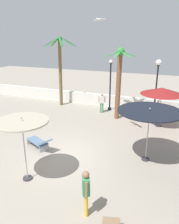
% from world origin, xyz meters
% --- Properties ---
extents(ground_plane, '(56.00, 56.00, 0.00)m').
position_xyz_m(ground_plane, '(0.00, 0.00, 0.00)').
color(ground_plane, '#9E9384').
extents(boundary_wall, '(25.20, 0.30, 1.03)m').
position_xyz_m(boundary_wall, '(0.00, 8.98, 0.51)').
color(boundary_wall, silver).
rests_on(boundary_wall, ground_plane).
extents(patio_umbrella_0, '(2.98, 2.98, 2.72)m').
position_xyz_m(patio_umbrella_0, '(3.81, 1.17, 2.49)').
color(patio_umbrella_0, '#333338').
rests_on(patio_umbrella_0, ground_plane).
extents(patio_umbrella_1, '(2.77, 2.77, 2.73)m').
position_xyz_m(patio_umbrella_1, '(3.94, 5.96, 2.45)').
color(patio_umbrella_1, '#333338').
rests_on(patio_umbrella_1, ground_plane).
extents(patio_umbrella_2, '(2.13, 2.13, 2.84)m').
position_xyz_m(patio_umbrella_2, '(-0.65, -2.34, 2.52)').
color(patio_umbrella_2, '#333338').
rests_on(patio_umbrella_2, ground_plane).
extents(palm_tree_0, '(2.88, 2.75, 5.86)m').
position_xyz_m(palm_tree_0, '(-4.58, 7.82, 3.70)').
color(palm_tree_0, brown).
rests_on(palm_tree_0, ground_plane).
extents(palm_tree_1, '(2.27, 2.28, 5.13)m').
position_xyz_m(palm_tree_1, '(0.93, 6.38, 3.17)').
color(palm_tree_1, brown).
rests_on(palm_tree_1, ground_plane).
extents(lamp_post_0, '(0.43, 0.43, 4.23)m').
position_xyz_m(lamp_post_0, '(3.35, 8.30, 2.85)').
color(lamp_post_0, black).
rests_on(lamp_post_0, ground_plane).
extents(lamp_post_1, '(0.28, 0.28, 4.10)m').
position_xyz_m(lamp_post_1, '(-0.22, 8.11, 2.14)').
color(lamp_post_1, black).
rests_on(lamp_post_1, ground_plane).
extents(lounge_chair_2, '(1.93, 1.28, 0.83)m').
position_xyz_m(lounge_chair_2, '(-1.73, 0.17, 0.40)').
color(lounge_chair_2, '#B7B7BC').
rests_on(lounge_chair_2, ground_plane).
extents(guest_0, '(0.51, 0.37, 1.59)m').
position_xyz_m(guest_0, '(-0.59, 7.19, 0.96)').
color(guest_0, '#3F8C59').
rests_on(guest_0, ground_plane).
extents(guest_2, '(0.38, 0.50, 1.73)m').
position_xyz_m(guest_2, '(2.47, -3.23, 1.05)').
color(guest_2, gold).
rests_on(guest_2, ground_plane).
extents(seagull_1, '(1.00, 0.88, 0.14)m').
position_xyz_m(seagull_1, '(0.98, 2.08, 6.60)').
color(seagull_1, white).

